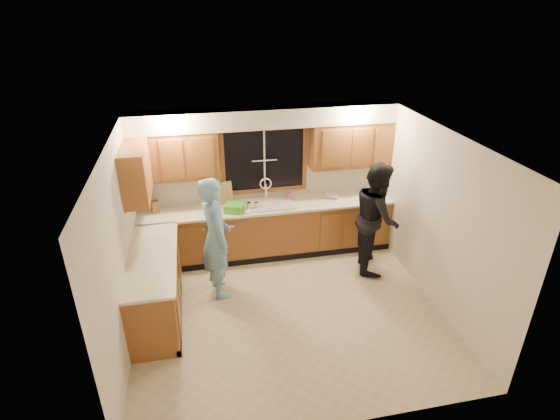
{
  "coord_description": "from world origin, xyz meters",
  "views": [
    {
      "loc": [
        -1.11,
        -4.81,
        4.03
      ],
      "look_at": [
        0.01,
        0.65,
        1.28
      ],
      "focal_mm": 28.0,
      "sensor_mm": 36.0,
      "label": 1
    }
  ],
  "objects_px": {
    "knife_block": "(155,207)",
    "dish_crate": "(234,208)",
    "dishwasher": "(218,237)",
    "soap_bottle": "(289,194)",
    "bowl": "(332,196)",
    "man": "(216,238)",
    "stove": "(153,312)",
    "woman": "(376,217)",
    "sink": "(268,208)"
  },
  "relations": [
    {
      "from": "stove",
      "to": "woman",
      "type": "xyz_separation_m",
      "value": [
        3.4,
        1.08,
        0.45
      ]
    },
    {
      "from": "dishwasher",
      "to": "bowl",
      "type": "height_order",
      "value": "bowl"
    },
    {
      "from": "man",
      "to": "soap_bottle",
      "type": "bearing_deg",
      "value": -61.87
    },
    {
      "from": "stove",
      "to": "dishwasher",
      "type": "bearing_deg",
      "value": 62.31
    },
    {
      "from": "stove",
      "to": "woman",
      "type": "distance_m",
      "value": 3.59
    },
    {
      "from": "sink",
      "to": "knife_block",
      "type": "bearing_deg",
      "value": 177.43
    },
    {
      "from": "man",
      "to": "sink",
      "type": "bearing_deg",
      "value": -56.14
    },
    {
      "from": "knife_block",
      "to": "sink",
      "type": "bearing_deg",
      "value": -20.78
    },
    {
      "from": "dish_crate",
      "to": "bowl",
      "type": "relative_size",
      "value": 1.2
    },
    {
      "from": "knife_block",
      "to": "dishwasher",
      "type": "bearing_deg",
      "value": -23.95
    },
    {
      "from": "man",
      "to": "bowl",
      "type": "distance_m",
      "value": 2.28
    },
    {
      "from": "soap_bottle",
      "to": "bowl",
      "type": "distance_m",
      "value": 0.75
    },
    {
      "from": "sink",
      "to": "dishwasher",
      "type": "xyz_separation_m",
      "value": [
        -0.85,
        -0.01,
        -0.45
      ]
    },
    {
      "from": "knife_block",
      "to": "soap_bottle",
      "type": "distance_m",
      "value": 2.19
    },
    {
      "from": "sink",
      "to": "dish_crate",
      "type": "xyz_separation_m",
      "value": [
        -0.58,
        -0.13,
        0.12
      ]
    },
    {
      "from": "stove",
      "to": "dish_crate",
      "type": "relative_size",
      "value": 3.26
    },
    {
      "from": "man",
      "to": "dish_crate",
      "type": "relative_size",
      "value": 6.69
    },
    {
      "from": "knife_block",
      "to": "dish_crate",
      "type": "xyz_separation_m",
      "value": [
        1.22,
        -0.21,
        -0.04
      ]
    },
    {
      "from": "dish_crate",
      "to": "soap_bottle",
      "type": "distance_m",
      "value": 1.0
    },
    {
      "from": "knife_block",
      "to": "woman",
      "type": "bearing_deg",
      "value": -31.89
    },
    {
      "from": "dishwasher",
      "to": "soap_bottle",
      "type": "relative_size",
      "value": 4.53
    },
    {
      "from": "stove",
      "to": "soap_bottle",
      "type": "height_order",
      "value": "soap_bottle"
    },
    {
      "from": "woman",
      "to": "bowl",
      "type": "xyz_separation_m",
      "value": [
        -0.47,
        0.82,
        0.05
      ]
    },
    {
      "from": "stove",
      "to": "soap_bottle",
      "type": "distance_m",
      "value": 3.0
    },
    {
      "from": "woman",
      "to": "soap_bottle",
      "type": "xyz_separation_m",
      "value": [
        -1.21,
        0.89,
        0.11
      ]
    },
    {
      "from": "man",
      "to": "knife_block",
      "type": "distance_m",
      "value": 1.34
    },
    {
      "from": "dishwasher",
      "to": "stove",
      "type": "distance_m",
      "value": 2.04
    },
    {
      "from": "knife_block",
      "to": "bowl",
      "type": "height_order",
      "value": "knife_block"
    },
    {
      "from": "knife_block",
      "to": "bowl",
      "type": "relative_size",
      "value": 0.89
    },
    {
      "from": "knife_block",
      "to": "dish_crate",
      "type": "relative_size",
      "value": 0.74
    },
    {
      "from": "woman",
      "to": "bowl",
      "type": "relative_size",
      "value": 7.86
    },
    {
      "from": "soap_bottle",
      "to": "dish_crate",
      "type": "bearing_deg",
      "value": -164.03
    },
    {
      "from": "dishwasher",
      "to": "dish_crate",
      "type": "relative_size",
      "value": 2.97
    },
    {
      "from": "sink",
      "to": "man",
      "type": "bearing_deg",
      "value": -134.81
    },
    {
      "from": "stove",
      "to": "bowl",
      "type": "bearing_deg",
      "value": 32.9
    },
    {
      "from": "stove",
      "to": "sink",
      "type": "bearing_deg",
      "value": 45.39
    },
    {
      "from": "dishwasher",
      "to": "dish_crate",
      "type": "xyz_separation_m",
      "value": [
        0.27,
        -0.11,
        0.57
      ]
    },
    {
      "from": "bowl",
      "to": "sink",
      "type": "bearing_deg",
      "value": -176.49
    },
    {
      "from": "sink",
      "to": "woman",
      "type": "height_order",
      "value": "woman"
    },
    {
      "from": "dishwasher",
      "to": "soap_bottle",
      "type": "height_order",
      "value": "soap_bottle"
    },
    {
      "from": "woman",
      "to": "dish_crate",
      "type": "height_order",
      "value": "woman"
    },
    {
      "from": "stove",
      "to": "bowl",
      "type": "relative_size",
      "value": 3.93
    },
    {
      "from": "stove",
      "to": "dish_crate",
      "type": "height_order",
      "value": "dish_crate"
    },
    {
      "from": "bowl",
      "to": "woman",
      "type": "bearing_deg",
      "value": -59.99
    },
    {
      "from": "knife_block",
      "to": "soap_bottle",
      "type": "xyz_separation_m",
      "value": [
        2.19,
        0.07,
        -0.01
      ]
    },
    {
      "from": "sink",
      "to": "stove",
      "type": "xyz_separation_m",
      "value": [
        -1.8,
        -1.82,
        -0.41
      ]
    },
    {
      "from": "dishwasher",
      "to": "bowl",
      "type": "distance_m",
      "value": 2.05
    },
    {
      "from": "dish_crate",
      "to": "sink",
      "type": "bearing_deg",
      "value": 12.46
    },
    {
      "from": "soap_bottle",
      "to": "dishwasher",
      "type": "bearing_deg",
      "value": -172.5
    },
    {
      "from": "man",
      "to": "bowl",
      "type": "xyz_separation_m",
      "value": [
        2.05,
        1.0,
        0.02
      ]
    }
  ]
}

